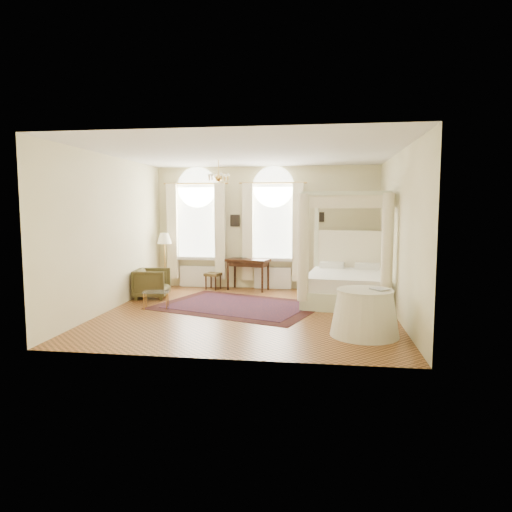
% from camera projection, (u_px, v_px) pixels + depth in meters
% --- Properties ---
extents(ground, '(6.00, 6.00, 0.00)m').
position_uv_depth(ground, '(249.00, 313.00, 9.58)').
color(ground, '#9D5D2D').
rests_on(ground, ground).
extents(room_walls, '(6.00, 6.00, 6.00)m').
position_uv_depth(room_walls, '(249.00, 218.00, 9.38)').
color(room_walls, '#FFF6C2').
rests_on(room_walls, ground).
extents(window_left, '(1.62, 0.27, 3.29)m').
position_uv_depth(window_left, '(197.00, 234.00, 12.52)').
color(window_left, silver).
rests_on(window_left, room_walls).
extents(window_right, '(1.62, 0.27, 3.29)m').
position_uv_depth(window_right, '(273.00, 234.00, 12.23)').
color(window_right, silver).
rests_on(window_right, room_walls).
extents(chandelier, '(0.51, 0.45, 0.50)m').
position_uv_depth(chandelier, '(219.00, 177.00, 10.59)').
color(chandelier, '#BE913F').
rests_on(chandelier, room_walls).
extents(wall_pictures, '(2.54, 0.03, 0.39)m').
position_uv_depth(wall_pictures, '(269.00, 219.00, 12.30)').
color(wall_pictures, black).
rests_on(wall_pictures, room_walls).
extents(canopy_bed, '(2.17, 2.55, 2.53)m').
position_uv_depth(canopy_bed, '(347.00, 278.00, 10.52)').
color(canopy_bed, beige).
rests_on(canopy_bed, ground).
extents(nightstand, '(0.45, 0.41, 0.63)m').
position_uv_depth(nightstand, '(367.00, 280.00, 11.84)').
color(nightstand, '#36190E').
rests_on(nightstand, ground).
extents(nightstand_lamp, '(0.25, 0.25, 0.37)m').
position_uv_depth(nightstand_lamp, '(370.00, 260.00, 11.69)').
color(nightstand_lamp, '#BE913F').
rests_on(nightstand_lamp, nightstand).
extents(writing_desk, '(1.22, 0.82, 0.84)m').
position_uv_depth(writing_desk, '(248.00, 263.00, 12.17)').
color(writing_desk, '#36190E').
rests_on(writing_desk, ground).
extents(laptop, '(0.33, 0.23, 0.02)m').
position_uv_depth(laptop, '(241.00, 258.00, 12.21)').
color(laptop, black).
rests_on(laptop, writing_desk).
extents(stool, '(0.47, 0.47, 0.44)m').
position_uv_depth(stool, '(213.00, 276.00, 12.32)').
color(stool, '#4C3F20').
rests_on(stool, ground).
extents(armchair, '(0.88, 0.86, 0.72)m').
position_uv_depth(armchair, '(152.00, 283.00, 11.11)').
color(armchair, '#433C1D').
rests_on(armchair, ground).
extents(coffee_table, '(0.63, 0.50, 0.38)m').
position_uv_depth(coffee_table, '(156.00, 293.00, 9.93)').
color(coffee_table, white).
rests_on(coffee_table, ground).
extents(floor_lamp, '(0.39, 0.39, 1.52)m').
position_uv_depth(floor_lamp, '(164.00, 241.00, 12.28)').
color(floor_lamp, '#BE913F').
rests_on(floor_lamp, ground).
extents(oriental_rug, '(4.09, 3.48, 0.01)m').
position_uv_depth(oriental_rug, '(238.00, 306.00, 10.22)').
color(oriental_rug, '#3A140E').
rests_on(oriental_rug, ground).
extents(side_table, '(1.18, 1.18, 0.80)m').
position_uv_depth(side_table, '(365.00, 313.00, 7.82)').
color(side_table, white).
rests_on(side_table, ground).
extents(book, '(0.35, 0.37, 0.03)m').
position_uv_depth(book, '(375.00, 290.00, 7.69)').
color(book, black).
rests_on(book, side_table).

